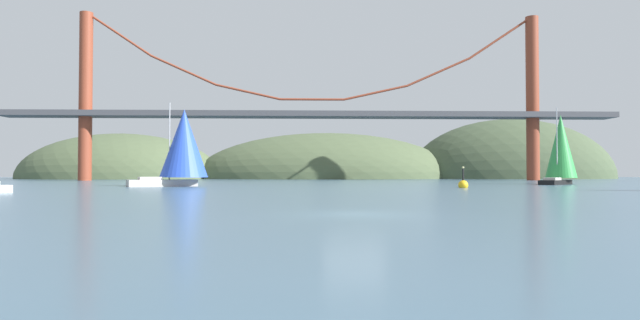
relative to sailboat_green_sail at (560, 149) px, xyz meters
The scene contains 8 objects.
ground_plane 65.72m from the sailboat_green_sail, 123.10° to the right, with size 360.00×360.00×0.00m, color #426075.
headland_center 85.99m from the sailboat_green_sail, 111.01° to the left, with size 77.88×44.00×26.78m, color #4C5B3D.
headland_left 121.19m from the sailboat_green_sail, 138.57° to the left, with size 58.21×44.00×26.23m, color #4C5B3D.
headland_right 83.87m from the sailboat_green_sail, 73.17° to the left, with size 60.73×44.00×35.45m, color #425138.
suspension_bridge 54.83m from the sailboat_green_sail, 131.72° to the left, with size 134.82×6.00×36.96m.
sailboat_green_sail is the anchor object (origin of this frame).
sailboat_blue_spinnaker 53.76m from the sailboat_green_sail, 169.76° to the right, with size 10.51×8.11×10.40m.
channel_buoy 26.89m from the sailboat_green_sail, 138.59° to the right, with size 1.10×1.10×2.64m.
Camera 1 is at (-2.11, -21.52, 1.69)m, focal length 29.73 mm.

